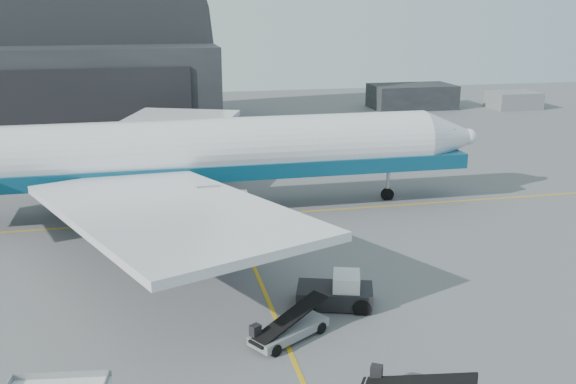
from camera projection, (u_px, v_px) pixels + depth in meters
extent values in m
plane|color=#565659|center=(280.00, 329.00, 35.46)|extent=(200.00, 200.00, 0.00)
cube|color=gold|center=(233.00, 217.00, 54.20)|extent=(80.00, 0.25, 0.02)
cube|color=gold|center=(288.00, 347.00, 33.58)|extent=(0.25, 40.00, 0.02)
cube|color=black|center=(34.00, 87.00, 90.17)|extent=(50.00, 28.00, 12.00)
cube|color=black|center=(16.00, 110.00, 77.24)|extent=(42.00, 0.40, 9.50)
cube|color=black|center=(411.00, 108.00, 110.73)|extent=(14.00, 8.00, 4.00)
cube|color=gray|center=(513.00, 108.00, 110.46)|extent=(8.00, 6.00, 2.80)
cylinder|color=white|center=(211.00, 149.00, 54.11)|extent=(38.42, 5.12, 5.12)
cone|color=white|center=(447.00, 138.00, 58.53)|extent=(4.70, 5.12, 5.12)
sphere|color=white|center=(469.00, 137.00, 58.97)|extent=(1.49, 1.49, 1.49)
cube|color=black|center=(435.00, 131.00, 58.09)|extent=(2.78, 2.35, 0.75)
cube|color=navy|center=(212.00, 168.00, 54.58)|extent=(44.83, 5.18, 1.28)
cube|color=white|center=(166.00, 210.00, 41.54)|extent=(19.68, 26.17, 1.56)
cube|color=white|center=(157.00, 134.00, 65.54)|extent=(19.68, 26.17, 1.56)
cylinder|color=gray|center=(209.00, 211.00, 46.68)|extent=(5.55, 2.88, 2.88)
cylinder|color=gray|center=(192.00, 158.00, 62.68)|extent=(5.55, 2.88, 2.88)
cylinder|color=#A5A5AA|center=(388.00, 184.00, 58.54)|extent=(0.30, 0.30, 2.99)
cylinder|color=black|center=(387.00, 194.00, 58.83)|extent=(1.17, 0.37, 1.17)
cylinder|color=black|center=(191.00, 219.00, 51.88)|extent=(1.39, 0.48, 1.39)
cylinder|color=black|center=(186.00, 195.00, 58.28)|extent=(1.39, 0.48, 1.39)
cube|color=black|center=(335.00, 295.00, 38.20)|extent=(5.01, 3.70, 1.01)
cube|color=silver|center=(346.00, 282.00, 37.89)|extent=(2.10, 2.39, 1.01)
cylinder|color=black|center=(361.00, 307.00, 37.04)|extent=(1.08, 0.68, 1.01)
cylinder|color=black|center=(361.00, 291.00, 39.18)|extent=(1.08, 0.68, 1.01)
cylinder|color=black|center=(307.00, 305.00, 37.31)|extent=(1.08, 0.68, 1.01)
cylinder|color=black|center=(310.00, 289.00, 39.45)|extent=(1.08, 0.68, 1.01)
cube|color=gray|center=(289.00, 331.00, 34.30)|extent=(4.78, 3.81, 0.48)
cube|color=black|center=(289.00, 319.00, 34.09)|extent=(4.76, 3.52, 1.35)
cube|color=black|center=(255.00, 331.00, 33.28)|extent=(0.67, 0.64, 0.63)
cylinder|color=black|center=(321.00, 328.00, 34.97)|extent=(0.68, 0.56, 0.63)
cylinder|color=black|center=(301.00, 319.00, 35.99)|extent=(0.68, 0.56, 0.63)
cylinder|color=black|center=(276.00, 350.00, 32.71)|extent=(0.68, 0.56, 0.63)
cylinder|color=black|center=(257.00, 340.00, 33.72)|extent=(0.68, 0.56, 0.63)
cube|color=black|center=(418.00, 382.00, 28.32)|extent=(4.89, 3.50, 1.38)
cube|color=black|center=(376.00, 372.00, 29.51)|extent=(0.68, 0.64, 0.65)
cylinder|color=black|center=(381.00, 384.00, 29.79)|extent=(0.69, 0.56, 0.65)
cube|color=red|center=(285.00, 332.00, 35.09)|extent=(0.35, 0.35, 0.03)
cone|color=red|center=(285.00, 329.00, 35.02)|extent=(0.35, 0.35, 0.50)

